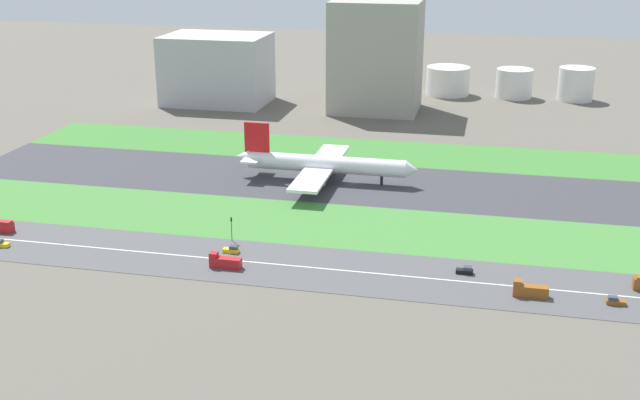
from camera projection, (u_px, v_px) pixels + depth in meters
name	position (u px, v px, depth m)	size (l,w,h in m)	color
ground_plane	(354.00, 183.00, 277.12)	(800.00, 800.00, 0.00)	#5B564C
runway	(354.00, 183.00, 277.10)	(280.00, 46.00, 0.10)	#38383D
grass_median_north	(372.00, 152.00, 314.86)	(280.00, 36.00, 0.10)	#3D7A33
grass_median_south	(330.00, 224.00, 239.35)	(280.00, 36.00, 0.10)	#427F38
highway	(304.00, 267.00, 209.89)	(280.00, 28.00, 0.10)	#4C4C4F
highway_centerline	(304.00, 267.00, 209.87)	(266.00, 0.50, 0.01)	silver
airliner	(322.00, 164.00, 277.43)	(65.00, 56.00, 19.70)	white
truck_1	(225.00, 262.00, 208.94)	(8.40, 2.50, 4.00)	#B2191E
truck_0	(530.00, 290.00, 192.92)	(8.40, 2.50, 4.00)	brown
car_2	(232.00, 250.00, 218.70)	(4.40, 1.80, 2.00)	yellow
car_0	(1.00, 244.00, 222.78)	(4.40, 1.80, 2.00)	yellow
car_3	(465.00, 271.00, 205.63)	(4.40, 1.80, 2.00)	black
car_1	(615.00, 301.00, 189.09)	(4.40, 1.80, 2.00)	brown
traffic_light	(231.00, 227.00, 225.48)	(0.36, 0.50, 7.20)	#4C4C51
terminal_building	(217.00, 69.00, 395.01)	(49.85, 36.29, 33.66)	#B2B2B7
hangar_building	(376.00, 56.00, 375.60)	(41.31, 34.34, 51.97)	#9E998E
fuel_tank_west	(448.00, 81.00, 416.75)	(22.53, 22.53, 14.56)	silver
fuel_tank_centre	(514.00, 83.00, 409.74)	(18.48, 18.48, 14.77)	silver
fuel_tank_east	(576.00, 84.00, 403.18)	(17.67, 17.67, 16.60)	silver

